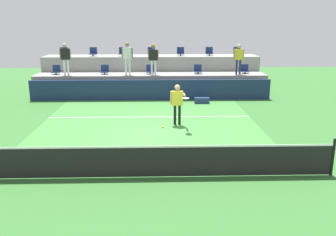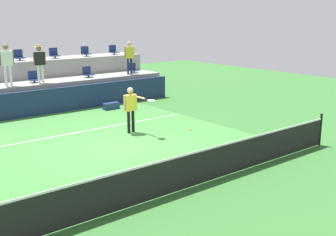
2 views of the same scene
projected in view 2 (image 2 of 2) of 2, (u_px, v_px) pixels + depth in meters
The scene contains 20 objects.
ground_plane at pixel (121, 146), 13.72m from camera, with size 40.00×40.00×0.00m, color #336B2D.
court_inner_paint at pixel (106, 139), 14.48m from camera, with size 9.00×10.00×0.01m, color #3D7F38.
court_service_line at pixel (87, 131), 15.55m from camera, with size 9.00×0.06×0.00m, color white.
tennis_net at pixel (206, 164), 10.57m from camera, with size 10.48×0.08×1.07m.
sponsor_backboard at pixel (47, 102), 18.15m from camera, with size 13.00×0.16×1.10m, color navy.
seating_tier_lower at pixel (35, 96), 19.12m from camera, with size 13.00×1.80×1.25m, color gray.
seating_tier_upper at pixel (21, 82), 20.39m from camera, with size 13.00×1.80×2.10m, color gray.
stadium_chair_lower_center at pixel (34, 78), 18.85m from camera, with size 0.44×0.40×0.52m.
stadium_chair_lower_right at pixel (88, 73), 20.50m from camera, with size 0.44×0.40×0.52m.
stadium_chair_lower_far_right at pixel (133, 69), 22.13m from camera, with size 0.44×0.40×0.52m.
stadium_chair_upper_center at pixel (19, 56), 20.04m from camera, with size 0.44×0.40×0.52m.
stadium_chair_upper_mid_right at pixel (54, 54), 21.13m from camera, with size 0.44×0.40×0.52m.
stadium_chair_upper_right at pixel (86, 52), 22.20m from camera, with size 0.44×0.40×0.52m.
stadium_chair_upper_far_right at pixel (113, 51), 23.24m from camera, with size 0.44×0.40×0.52m.
tennis_player at pixel (131, 105), 15.06m from camera, with size 0.70×1.18×1.68m.
spectator_leaning_on_rail at pixel (7, 61), 17.60m from camera, with size 0.62×0.25×1.79m.
spectator_with_hat at pixel (40, 60), 18.48m from camera, with size 0.58×0.41×1.70m.
spectator_in_white at pixel (129, 55), 21.37m from camera, with size 0.59×0.25×1.67m.
tennis_ball at pixel (190, 129), 11.64m from camera, with size 0.07×0.07×0.07m.
equipment_bag at pixel (111, 106), 19.18m from camera, with size 0.76×0.28×0.30m, color navy.
Camera 2 is at (-6.98, -11.22, 4.13)m, focal length 44.61 mm.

